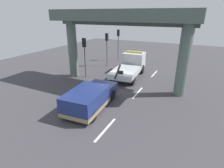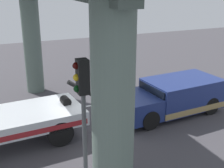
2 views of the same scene
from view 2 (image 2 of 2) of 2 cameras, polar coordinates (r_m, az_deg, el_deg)
ground_plane at (r=13.25m, az=-4.38°, el=-8.39°), size 60.00×40.00×0.10m
lane_stripe_west at (r=17.63m, az=11.90°, el=-1.41°), size 2.60×0.16×0.01m
lane_stripe_mid at (r=15.19m, az=-7.16°, el=-4.53°), size 2.60×0.16×0.01m
towed_van_green at (r=14.62m, az=11.09°, el=-2.42°), size 5.34×2.55×1.58m
traffic_light_near at (r=7.87m, az=-5.47°, el=-3.38°), size 0.39×0.32×4.19m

